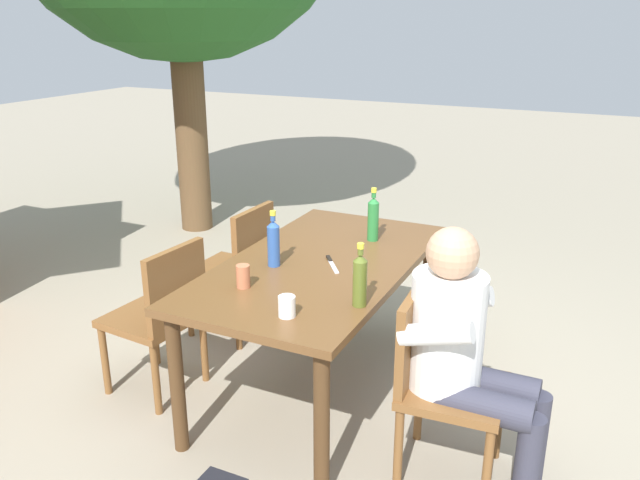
# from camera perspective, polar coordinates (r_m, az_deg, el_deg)

# --- Properties ---
(ground_plane) EXTENTS (24.00, 24.00, 0.00)m
(ground_plane) POSITION_cam_1_polar(r_m,az_deg,el_deg) (3.73, 0.00, -12.96)
(ground_plane) COLOR gray
(dining_table) EXTENTS (1.70, 0.91, 0.77)m
(dining_table) POSITION_cam_1_polar(r_m,az_deg,el_deg) (3.41, 0.00, -3.35)
(dining_table) COLOR brown
(dining_table) RESTS_ON ground_plane
(chair_near_left) EXTENTS (0.47, 0.47, 0.87)m
(chair_near_left) POSITION_cam_1_polar(r_m,az_deg,el_deg) (2.94, 10.30, -11.75)
(chair_near_left) COLOR brown
(chair_near_left) RESTS_ON ground_plane
(chair_far_left) EXTENTS (0.48, 0.48, 0.87)m
(chair_far_left) POSITION_cam_1_polar(r_m,az_deg,el_deg) (3.57, -13.87, -6.17)
(chair_far_left) COLOR brown
(chair_far_left) RESTS_ON ground_plane
(chair_far_right) EXTENTS (0.46, 0.46, 0.87)m
(chair_far_right) POSITION_cam_1_polar(r_m,az_deg,el_deg) (4.13, -7.20, -2.11)
(chair_far_right) COLOR brown
(chair_far_right) RESTS_ON ground_plane
(person_in_white_shirt) EXTENTS (0.47, 0.61, 1.18)m
(person_in_white_shirt) POSITION_cam_1_polar(r_m,az_deg,el_deg) (2.84, 12.67, -9.22)
(person_in_white_shirt) COLOR white
(person_in_white_shirt) RESTS_ON ground_plane
(bottle_green) EXTENTS (0.06, 0.06, 0.31)m
(bottle_green) POSITION_cam_1_polar(r_m,az_deg,el_deg) (3.67, 4.74, 1.96)
(bottle_green) COLOR #287A38
(bottle_green) RESTS_ON dining_table
(bottle_blue) EXTENTS (0.06, 0.06, 0.30)m
(bottle_blue) POSITION_cam_1_polar(r_m,az_deg,el_deg) (3.29, -4.15, -0.21)
(bottle_blue) COLOR #2D56A3
(bottle_blue) RESTS_ON dining_table
(bottle_olive) EXTENTS (0.06, 0.06, 0.29)m
(bottle_olive) POSITION_cam_1_polar(r_m,az_deg,el_deg) (2.84, 3.57, -3.49)
(bottle_olive) COLOR #566623
(bottle_olive) RESTS_ON dining_table
(cup_terracotta) EXTENTS (0.07, 0.07, 0.11)m
(cup_terracotta) POSITION_cam_1_polar(r_m,az_deg,el_deg) (3.07, -6.84, -3.22)
(cup_terracotta) COLOR #BC6B47
(cup_terracotta) RESTS_ON dining_table
(cup_white) EXTENTS (0.07, 0.07, 0.09)m
(cup_white) POSITION_cam_1_polar(r_m,az_deg,el_deg) (2.77, -2.96, -5.91)
(cup_white) COLOR white
(cup_white) RESTS_ON dining_table
(table_knife) EXTENTS (0.21, 0.16, 0.01)m
(table_knife) POSITION_cam_1_polar(r_m,az_deg,el_deg) (3.35, 1.02, -2.06)
(table_knife) COLOR silver
(table_knife) RESTS_ON dining_table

